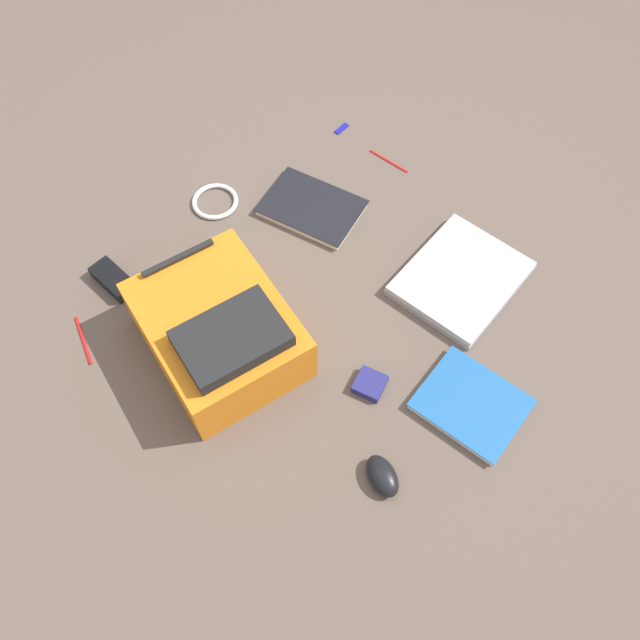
{
  "coord_description": "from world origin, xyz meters",
  "views": [
    {
      "loc": [
        -0.63,
        -0.59,
        1.46
      ],
      "look_at": [
        -0.04,
        0.02,
        0.02
      ],
      "focal_mm": 36.84,
      "sensor_mm": 36.0,
      "label": 1
    }
  ],
  "objects_px": {
    "backpack": "(219,331)",
    "computer_mouse": "(382,476)",
    "pen_black": "(389,161)",
    "pen_blue": "(83,340)",
    "power_brick": "(113,280)",
    "usb_stick": "(342,128)",
    "cable_coil": "(215,201)",
    "laptop": "(461,278)",
    "book_red": "(312,208)",
    "book_manual": "(471,404)",
    "earbud_pouch": "(370,384)"
  },
  "relations": [
    {
      "from": "pen_black",
      "to": "usb_stick",
      "type": "relative_size",
      "value": 2.66
    },
    {
      "from": "computer_mouse",
      "to": "pen_blue",
      "type": "relative_size",
      "value": 0.68
    },
    {
      "from": "power_brick",
      "to": "pen_blue",
      "type": "relative_size",
      "value": 0.87
    },
    {
      "from": "backpack",
      "to": "pen_black",
      "type": "xyz_separation_m",
      "value": [
        0.77,
        0.15,
        -0.08
      ]
    },
    {
      "from": "pen_blue",
      "to": "laptop",
      "type": "bearing_deg",
      "value": -33.21
    },
    {
      "from": "pen_black",
      "to": "backpack",
      "type": "bearing_deg",
      "value": -169.02
    },
    {
      "from": "backpack",
      "to": "pen_blue",
      "type": "xyz_separation_m",
      "value": [
        -0.25,
        0.26,
        -0.08
      ]
    },
    {
      "from": "usb_stick",
      "to": "cable_coil",
      "type": "bearing_deg",
      "value": 175.3
    },
    {
      "from": "laptop",
      "to": "book_red",
      "type": "relative_size",
      "value": 1.12
    },
    {
      "from": "computer_mouse",
      "to": "usb_stick",
      "type": "relative_size",
      "value": 1.96
    },
    {
      "from": "backpack",
      "to": "usb_stick",
      "type": "relative_size",
      "value": 8.65
    },
    {
      "from": "earbud_pouch",
      "to": "usb_stick",
      "type": "distance_m",
      "value": 0.89
    },
    {
      "from": "power_brick",
      "to": "earbud_pouch",
      "type": "height_order",
      "value": "power_brick"
    },
    {
      "from": "book_red",
      "to": "usb_stick",
      "type": "height_order",
      "value": "book_red"
    },
    {
      "from": "book_manual",
      "to": "computer_mouse",
      "type": "relative_size",
      "value": 2.6
    },
    {
      "from": "power_brick",
      "to": "earbud_pouch",
      "type": "xyz_separation_m",
      "value": [
        0.28,
        -0.68,
        -0.01
      ]
    },
    {
      "from": "pen_black",
      "to": "usb_stick",
      "type": "height_order",
      "value": "same"
    },
    {
      "from": "computer_mouse",
      "to": "pen_black",
      "type": "xyz_separation_m",
      "value": [
        0.72,
        0.66,
        -0.02
      ]
    },
    {
      "from": "power_brick",
      "to": "computer_mouse",
      "type": "bearing_deg",
      "value": -81.47
    },
    {
      "from": "backpack",
      "to": "computer_mouse",
      "type": "distance_m",
      "value": 0.52
    },
    {
      "from": "backpack",
      "to": "power_brick",
      "type": "relative_size",
      "value": 3.46
    },
    {
      "from": "computer_mouse",
      "to": "power_brick",
      "type": "distance_m",
      "value": 0.87
    },
    {
      "from": "pen_black",
      "to": "pen_blue",
      "type": "relative_size",
      "value": 0.93
    },
    {
      "from": "pen_blue",
      "to": "earbud_pouch",
      "type": "relative_size",
      "value": 2.13
    },
    {
      "from": "backpack",
      "to": "book_red",
      "type": "distance_m",
      "value": 0.51
    },
    {
      "from": "book_manual",
      "to": "earbud_pouch",
      "type": "bearing_deg",
      "value": 123.97
    },
    {
      "from": "book_manual",
      "to": "cable_coil",
      "type": "height_order",
      "value": "book_manual"
    },
    {
      "from": "book_red",
      "to": "usb_stick",
      "type": "distance_m",
      "value": 0.34
    },
    {
      "from": "cable_coil",
      "to": "pen_black",
      "type": "bearing_deg",
      "value": -26.04
    },
    {
      "from": "backpack",
      "to": "laptop",
      "type": "height_order",
      "value": "backpack"
    },
    {
      "from": "laptop",
      "to": "power_brick",
      "type": "distance_m",
      "value": 0.93
    },
    {
      "from": "computer_mouse",
      "to": "pen_blue",
      "type": "height_order",
      "value": "computer_mouse"
    },
    {
      "from": "book_manual",
      "to": "power_brick",
      "type": "height_order",
      "value": "power_brick"
    },
    {
      "from": "book_red",
      "to": "usb_stick",
      "type": "relative_size",
      "value": 6.06
    },
    {
      "from": "backpack",
      "to": "computer_mouse",
      "type": "bearing_deg",
      "value": -85.05
    },
    {
      "from": "power_brick",
      "to": "usb_stick",
      "type": "bearing_deg",
      "value": -0.49
    },
    {
      "from": "pen_black",
      "to": "earbud_pouch",
      "type": "bearing_deg",
      "value": -140.36
    },
    {
      "from": "cable_coil",
      "to": "power_brick",
      "type": "distance_m",
      "value": 0.37
    },
    {
      "from": "backpack",
      "to": "cable_coil",
      "type": "distance_m",
      "value": 0.49
    },
    {
      "from": "pen_black",
      "to": "pen_blue",
      "type": "bearing_deg",
      "value": 173.66
    },
    {
      "from": "book_red",
      "to": "pen_blue",
      "type": "xyz_separation_m",
      "value": [
        -0.72,
        0.09,
        -0.01
      ]
    },
    {
      "from": "book_manual",
      "to": "usb_stick",
      "type": "distance_m",
      "value": 0.98
    },
    {
      "from": "book_red",
      "to": "book_manual",
      "type": "distance_m",
      "value": 0.72
    },
    {
      "from": "laptop",
      "to": "pen_black",
      "type": "relative_size",
      "value": 2.56
    },
    {
      "from": "backpack",
      "to": "laptop",
      "type": "xyz_separation_m",
      "value": [
        0.59,
        -0.28,
        -0.07
      ]
    },
    {
      "from": "pen_black",
      "to": "power_brick",
      "type": "bearing_deg",
      "value": 166.58
    },
    {
      "from": "computer_mouse",
      "to": "usb_stick",
      "type": "distance_m",
      "value": 1.12
    },
    {
      "from": "book_manual",
      "to": "usb_stick",
      "type": "height_order",
      "value": "book_manual"
    },
    {
      "from": "backpack",
      "to": "book_red",
      "type": "relative_size",
      "value": 1.43
    },
    {
      "from": "usb_stick",
      "to": "earbud_pouch",
      "type": "bearing_deg",
      "value": -130.28
    }
  ]
}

